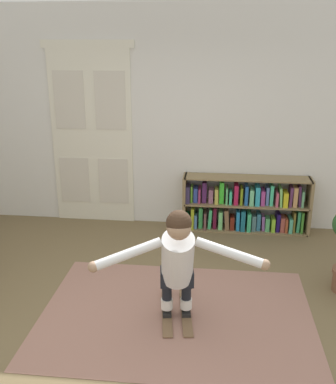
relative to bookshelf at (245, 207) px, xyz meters
The scene contains 7 objects.
ground_plane 2.61m from the bookshelf, 112.69° to the right, with size 7.20×7.20×0.00m, color brown.
back_wall 1.51m from the bookshelf, 168.08° to the left, with size 6.00×0.10×2.90m, color silver.
double_door 2.28m from the bookshelf, behind, with size 1.22×0.05×2.45m.
rug 2.22m from the bookshelf, 109.43° to the right, with size 2.54×1.83×0.01m, color #976B5C.
bookshelf is the anchor object (origin of this frame).
skis_pair 2.19m from the bookshelf, 109.77° to the right, with size 0.37×0.77×0.07m.
person_skier 2.37m from the bookshelf, 107.57° to the right, with size 1.45×0.70×1.10m.
Camera 1 is at (0.59, -3.28, 2.48)m, focal length 41.96 mm.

